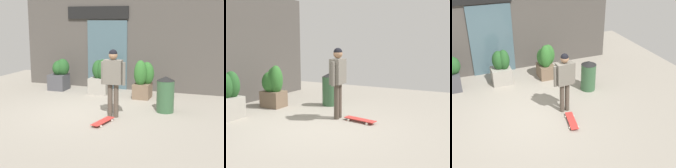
# 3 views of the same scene
# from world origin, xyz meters

# --- Properties ---
(ground_plane) EXTENTS (12.00, 12.00, 0.00)m
(ground_plane) POSITION_xyz_m (0.00, 0.00, 0.00)
(ground_plane) COLOR gray
(skateboarder) EXTENTS (0.65, 0.28, 1.78)m
(skateboarder) POSITION_xyz_m (0.78, -0.19, 1.10)
(skateboarder) COLOR #4C4238
(skateboarder) RESTS_ON ground_plane
(skateboard) EXTENTS (0.36, 0.85, 0.08)m
(skateboard) POSITION_xyz_m (0.73, -0.82, 0.06)
(skateboard) COLOR red
(skateboard) RESTS_ON ground_plane
(planter_box_left) EXTENTS (0.64, 0.65, 1.25)m
(planter_box_left) POSITION_xyz_m (0.99, 2.09, 0.64)
(planter_box_left) COLOR brown
(planter_box_left) RESTS_ON ground_plane
(planter_box_mid) EXTENTS (0.65, 0.58, 1.20)m
(planter_box_mid) POSITION_xyz_m (-0.53, 2.24, 0.58)
(planter_box_mid) COLOR gray
(planter_box_mid) RESTS_ON ground_plane
(trash_bin) EXTENTS (0.49, 0.49, 1.00)m
(trash_bin) POSITION_xyz_m (1.98, 0.72, 0.50)
(trash_bin) COLOR #335938
(trash_bin) RESTS_ON ground_plane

